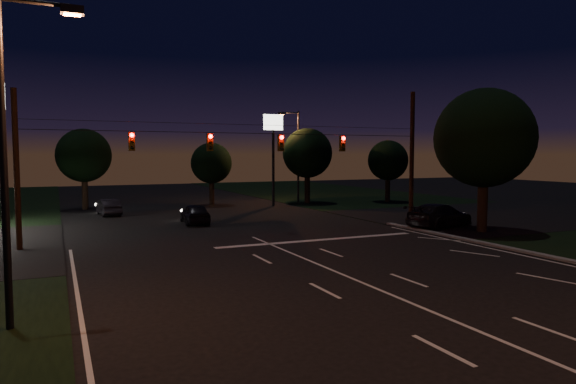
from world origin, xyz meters
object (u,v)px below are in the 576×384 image
utility_pole_right (411,223)px  car_cross (439,215)px  car_oncoming_b (109,207)px  tree_right_near (483,139)px  car_oncoming_a (195,214)px

utility_pole_right → car_cross: (0.56, -2.26, 0.78)m
car_oncoming_b → utility_pole_right: bearing=138.3°
car_oncoming_b → car_cross: size_ratio=0.73×
utility_pole_right → car_oncoming_b: 23.08m
car_oncoming_b → car_cross: bearing=134.9°
car_cross → car_oncoming_b: bearing=33.6°
utility_pole_right → car_cross: size_ratio=1.68×
utility_pole_right → car_oncoming_b: (-18.56, 13.71, 0.64)m
tree_right_near → utility_pole_right: bearing=107.5°
utility_pole_right → car_oncoming_a: bearing=155.9°
car_oncoming_b → car_cross: (19.11, -15.97, 0.14)m
tree_right_near → car_cross: tree_right_near is taller
utility_pole_right → car_cross: bearing=-76.2°
car_cross → tree_right_near: bearing=-175.9°
tree_right_near → car_oncoming_b: (-20.08, 18.55, -5.04)m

